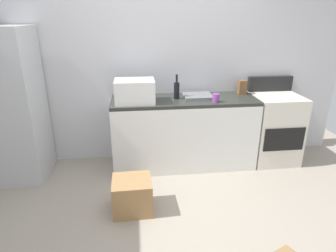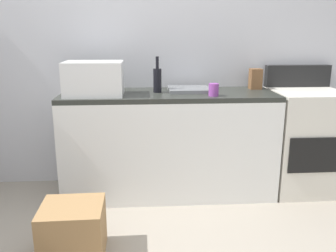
{
  "view_description": "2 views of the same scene",
  "coord_description": "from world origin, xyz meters",
  "px_view_note": "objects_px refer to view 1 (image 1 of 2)",
  "views": [
    {
      "loc": [
        -0.3,
        -2.22,
        1.87
      ],
      "look_at": [
        0.04,
        0.76,
        0.72
      ],
      "focal_mm": 30.95,
      "sensor_mm": 36.0,
      "label": 1
    },
    {
      "loc": [
        0.09,
        -1.78,
        1.39
      ],
      "look_at": [
        0.27,
        0.82,
        0.71
      ],
      "focal_mm": 38.21,
      "sensor_mm": 36.0,
      "label": 2
    }
  ],
  "objects_px": {
    "refrigerator": "(9,107)",
    "microwave": "(135,91)",
    "knife_block": "(242,87)",
    "wine_bottle": "(177,90)",
    "coffee_mug": "(216,98)",
    "cardboard_box_medium": "(132,195)",
    "stove_oven": "(273,127)"
  },
  "relations": [
    {
      "from": "coffee_mug",
      "to": "cardboard_box_medium",
      "type": "relative_size",
      "value": 0.26
    },
    {
      "from": "coffee_mug",
      "to": "cardboard_box_medium",
      "type": "bearing_deg",
      "value": -144.32
    },
    {
      "from": "refrigerator",
      "to": "stove_oven",
      "type": "xyz_separation_m",
      "value": [
        3.27,
        0.06,
        -0.42
      ]
    },
    {
      "from": "refrigerator",
      "to": "knife_block",
      "type": "height_order",
      "value": "refrigerator"
    },
    {
      "from": "stove_oven",
      "to": "cardboard_box_medium",
      "type": "distance_m",
      "value": 2.13
    },
    {
      "from": "stove_oven",
      "to": "cardboard_box_medium",
      "type": "bearing_deg",
      "value": -153.97
    },
    {
      "from": "stove_oven",
      "to": "wine_bottle",
      "type": "distance_m",
      "value": 1.42
    },
    {
      "from": "refrigerator",
      "to": "microwave",
      "type": "bearing_deg",
      "value": -1.46
    },
    {
      "from": "coffee_mug",
      "to": "knife_block",
      "type": "xyz_separation_m",
      "value": [
        0.44,
        0.34,
        0.04
      ]
    },
    {
      "from": "refrigerator",
      "to": "microwave",
      "type": "relative_size",
      "value": 3.84
    },
    {
      "from": "wine_bottle",
      "to": "cardboard_box_medium",
      "type": "distance_m",
      "value": 1.38
    },
    {
      "from": "wine_bottle",
      "to": "refrigerator",
      "type": "bearing_deg",
      "value": -178.02
    },
    {
      "from": "refrigerator",
      "to": "microwave",
      "type": "distance_m",
      "value": 1.45
    },
    {
      "from": "microwave",
      "to": "coffee_mug",
      "type": "height_order",
      "value": "microwave"
    },
    {
      "from": "stove_oven",
      "to": "wine_bottle",
      "type": "relative_size",
      "value": 3.67
    },
    {
      "from": "refrigerator",
      "to": "knife_block",
      "type": "relative_size",
      "value": 9.82
    },
    {
      "from": "cardboard_box_medium",
      "to": "refrigerator",
      "type": "bearing_deg",
      "value": 147.74
    },
    {
      "from": "stove_oven",
      "to": "microwave",
      "type": "height_order",
      "value": "microwave"
    },
    {
      "from": "knife_block",
      "to": "coffee_mug",
      "type": "bearing_deg",
      "value": -142.56
    },
    {
      "from": "refrigerator",
      "to": "coffee_mug",
      "type": "height_order",
      "value": "refrigerator"
    },
    {
      "from": "wine_bottle",
      "to": "stove_oven",
      "type": "bearing_deg",
      "value": -0.54
    },
    {
      "from": "refrigerator",
      "to": "microwave",
      "type": "xyz_separation_m",
      "value": [
        1.44,
        -0.04,
        0.15
      ]
    },
    {
      "from": "wine_bottle",
      "to": "coffee_mug",
      "type": "distance_m",
      "value": 0.49
    },
    {
      "from": "microwave",
      "to": "coffee_mug",
      "type": "bearing_deg",
      "value": -6.07
    },
    {
      "from": "stove_oven",
      "to": "coffee_mug",
      "type": "height_order",
      "value": "stove_oven"
    },
    {
      "from": "coffee_mug",
      "to": "refrigerator",
      "type": "bearing_deg",
      "value": 176.71
    },
    {
      "from": "wine_bottle",
      "to": "coffee_mug",
      "type": "bearing_deg",
      "value": -25.0
    },
    {
      "from": "wine_bottle",
      "to": "coffee_mug",
      "type": "relative_size",
      "value": 3.0
    },
    {
      "from": "refrigerator",
      "to": "coffee_mug",
      "type": "distance_m",
      "value": 2.4
    },
    {
      "from": "microwave",
      "to": "cardboard_box_medium",
      "type": "distance_m",
      "value": 1.2
    },
    {
      "from": "knife_block",
      "to": "refrigerator",
      "type": "bearing_deg",
      "value": -175.96
    },
    {
      "from": "microwave",
      "to": "knife_block",
      "type": "height_order",
      "value": "microwave"
    }
  ]
}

